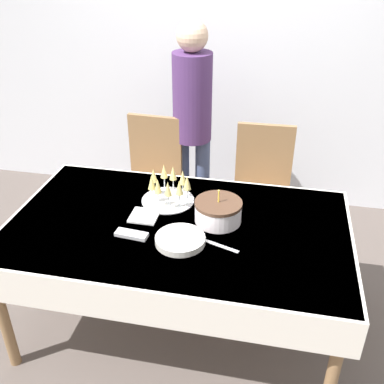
{
  "coord_description": "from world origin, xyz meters",
  "views": [
    {
      "loc": [
        0.48,
        -1.94,
        2.12
      ],
      "look_at": [
        0.05,
        0.15,
        0.87
      ],
      "focal_mm": 42.0,
      "sensor_mm": 36.0,
      "label": 1
    }
  ],
  "objects_px": {
    "birthday_cake": "(218,211)",
    "dining_chair_far_right": "(261,188)",
    "person_standing": "(192,114)",
    "champagne_tray": "(168,186)",
    "dining_chair_far_left": "(152,177)",
    "plate_stack_main": "(180,240)"
  },
  "relations": [
    {
      "from": "dining_chair_far_right",
      "to": "birthday_cake",
      "type": "bearing_deg",
      "value": -104.07
    },
    {
      "from": "birthday_cake",
      "to": "plate_stack_main",
      "type": "distance_m",
      "value": 0.28
    },
    {
      "from": "birthday_cake",
      "to": "person_standing",
      "type": "distance_m",
      "value": 1.06
    },
    {
      "from": "dining_chair_far_left",
      "to": "champagne_tray",
      "type": "relative_size",
      "value": 3.19
    },
    {
      "from": "person_standing",
      "to": "champagne_tray",
      "type": "bearing_deg",
      "value": -87.79
    },
    {
      "from": "dining_chair_far_right",
      "to": "champagne_tray",
      "type": "distance_m",
      "value": 0.87
    },
    {
      "from": "dining_chair_far_right",
      "to": "champagne_tray",
      "type": "xyz_separation_m",
      "value": [
        -0.51,
        -0.63,
        0.3
      ]
    },
    {
      "from": "dining_chair_far_left",
      "to": "champagne_tray",
      "type": "height_order",
      "value": "dining_chair_far_left"
    },
    {
      "from": "birthday_cake",
      "to": "plate_stack_main",
      "type": "bearing_deg",
      "value": -123.75
    },
    {
      "from": "birthday_cake",
      "to": "person_standing",
      "type": "relative_size",
      "value": 0.16
    },
    {
      "from": "dining_chair_far_left",
      "to": "plate_stack_main",
      "type": "height_order",
      "value": "dining_chair_far_left"
    },
    {
      "from": "champagne_tray",
      "to": "plate_stack_main",
      "type": "bearing_deg",
      "value": -67.74
    },
    {
      "from": "champagne_tray",
      "to": "birthday_cake",
      "type": "bearing_deg",
      "value": -25.59
    },
    {
      "from": "champagne_tray",
      "to": "plate_stack_main",
      "type": "height_order",
      "value": "champagne_tray"
    },
    {
      "from": "dining_chair_far_right",
      "to": "champagne_tray",
      "type": "height_order",
      "value": "dining_chair_far_right"
    },
    {
      "from": "dining_chair_far_right",
      "to": "plate_stack_main",
      "type": "xyz_separation_m",
      "value": [
        -0.35,
        -1.02,
        0.23
      ]
    },
    {
      "from": "dining_chair_far_left",
      "to": "plate_stack_main",
      "type": "xyz_separation_m",
      "value": [
        0.45,
        -1.02,
        0.23
      ]
    },
    {
      "from": "dining_chair_far_right",
      "to": "birthday_cake",
      "type": "distance_m",
      "value": 0.85
    },
    {
      "from": "dining_chair_far_left",
      "to": "birthday_cake",
      "type": "xyz_separation_m",
      "value": [
        0.61,
        -0.78,
        0.27
      ]
    },
    {
      "from": "dining_chair_far_right",
      "to": "plate_stack_main",
      "type": "height_order",
      "value": "dining_chair_far_right"
    },
    {
      "from": "plate_stack_main",
      "to": "dining_chair_far_left",
      "type": "bearing_deg",
      "value": 114.04
    },
    {
      "from": "birthday_cake",
      "to": "dining_chair_far_right",
      "type": "bearing_deg",
      "value": 75.93
    }
  ]
}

